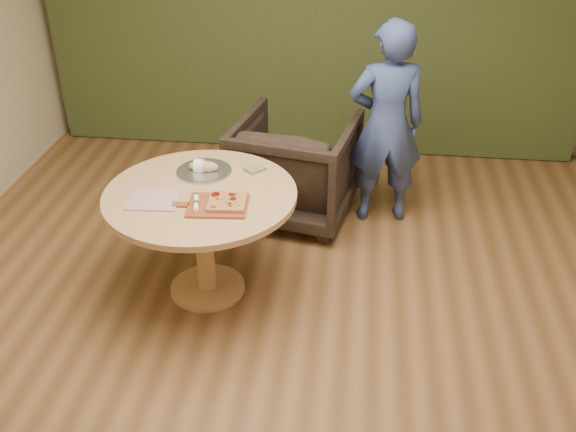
{
  "coord_description": "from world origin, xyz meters",
  "views": [
    {
      "loc": [
        0.45,
        -2.74,
        2.68
      ],
      "look_at": [
        0.09,
        0.25,
        0.83
      ],
      "focal_mm": 40.0,
      "sensor_mm": 36.0,
      "label": 1
    }
  ],
  "objects_px": {
    "cutlery_roll": "(196,203)",
    "bread_roll": "(202,166)",
    "serving_tray": "(204,171)",
    "armchair": "(295,163)",
    "flatbread_pizza": "(227,202)",
    "pedestal_table": "(202,212)",
    "person_standing": "(386,125)",
    "pizza_paddle": "(216,205)"
  },
  "relations": [
    {
      "from": "pedestal_table",
      "to": "serving_tray",
      "type": "xyz_separation_m",
      "value": [
        -0.03,
        0.26,
        0.15
      ]
    },
    {
      "from": "flatbread_pizza",
      "to": "armchair",
      "type": "height_order",
      "value": "armchair"
    },
    {
      "from": "armchair",
      "to": "serving_tray",
      "type": "bearing_deg",
      "value": 69.1
    },
    {
      "from": "pedestal_table",
      "to": "armchair",
      "type": "distance_m",
      "value": 1.18
    },
    {
      "from": "serving_tray",
      "to": "armchair",
      "type": "xyz_separation_m",
      "value": [
        0.51,
        0.81,
        -0.31
      ]
    },
    {
      "from": "pedestal_table",
      "to": "pizza_paddle",
      "type": "bearing_deg",
      "value": -49.37
    },
    {
      "from": "armchair",
      "to": "person_standing",
      "type": "distance_m",
      "value": 0.75
    },
    {
      "from": "pedestal_table",
      "to": "bread_roll",
      "type": "xyz_separation_m",
      "value": [
        -0.04,
        0.26,
        0.18
      ]
    },
    {
      "from": "pedestal_table",
      "to": "bread_roll",
      "type": "relative_size",
      "value": 6.16
    },
    {
      "from": "bread_roll",
      "to": "cutlery_roll",
      "type": "bearing_deg",
      "value": -81.4
    },
    {
      "from": "flatbread_pizza",
      "to": "cutlery_roll",
      "type": "distance_m",
      "value": 0.18
    },
    {
      "from": "cutlery_roll",
      "to": "bread_roll",
      "type": "bearing_deg",
      "value": 85.4
    },
    {
      "from": "pizza_paddle",
      "to": "person_standing",
      "type": "bearing_deg",
      "value": 46.5
    },
    {
      "from": "person_standing",
      "to": "bread_roll",
      "type": "bearing_deg",
      "value": 25.14
    },
    {
      "from": "bread_roll",
      "to": "pizza_paddle",
      "type": "bearing_deg",
      "value": -66.76
    },
    {
      "from": "flatbread_pizza",
      "to": "serving_tray",
      "type": "relative_size",
      "value": 0.67
    },
    {
      "from": "pizza_paddle",
      "to": "flatbread_pizza",
      "type": "bearing_deg",
      "value": 8.87
    },
    {
      "from": "cutlery_roll",
      "to": "serving_tray",
      "type": "bearing_deg",
      "value": 84.28
    },
    {
      "from": "serving_tray",
      "to": "bread_roll",
      "type": "bearing_deg",
      "value": 180.0
    },
    {
      "from": "flatbread_pizza",
      "to": "bread_roll",
      "type": "bearing_deg",
      "value": 121.16
    },
    {
      "from": "pedestal_table",
      "to": "cutlery_roll",
      "type": "xyz_separation_m",
      "value": [
        0.02,
        -0.19,
        0.17
      ]
    },
    {
      "from": "serving_tray",
      "to": "armchair",
      "type": "height_order",
      "value": "armchair"
    },
    {
      "from": "bread_roll",
      "to": "armchair",
      "type": "xyz_separation_m",
      "value": [
        0.52,
        0.81,
        -0.35
      ]
    },
    {
      "from": "pizza_paddle",
      "to": "serving_tray",
      "type": "height_order",
      "value": "serving_tray"
    },
    {
      "from": "person_standing",
      "to": "flatbread_pizza",
      "type": "bearing_deg",
      "value": 42.6
    },
    {
      "from": "armchair",
      "to": "person_standing",
      "type": "relative_size",
      "value": 0.57
    },
    {
      "from": "armchair",
      "to": "person_standing",
      "type": "xyz_separation_m",
      "value": [
        0.67,
        0.03,
        0.34
      ]
    },
    {
      "from": "flatbread_pizza",
      "to": "cutlery_roll",
      "type": "height_order",
      "value": "flatbread_pizza"
    },
    {
      "from": "pedestal_table",
      "to": "serving_tray",
      "type": "relative_size",
      "value": 3.35
    },
    {
      "from": "pizza_paddle",
      "to": "cutlery_roll",
      "type": "height_order",
      "value": "cutlery_roll"
    },
    {
      "from": "pizza_paddle",
      "to": "bread_roll",
      "type": "height_order",
      "value": "bread_roll"
    },
    {
      "from": "person_standing",
      "to": "pedestal_table",
      "type": "bearing_deg",
      "value": 33.7
    },
    {
      "from": "cutlery_roll",
      "to": "serving_tray",
      "type": "xyz_separation_m",
      "value": [
        -0.06,
        0.44,
        -0.02
      ]
    },
    {
      "from": "pedestal_table",
      "to": "armchair",
      "type": "relative_size",
      "value": 1.34
    },
    {
      "from": "serving_tray",
      "to": "bread_roll",
      "type": "xyz_separation_m",
      "value": [
        -0.01,
        0.0,
        0.04
      ]
    },
    {
      "from": "pedestal_table",
      "to": "cutlery_roll",
      "type": "height_order",
      "value": "cutlery_roll"
    },
    {
      "from": "serving_tray",
      "to": "cutlery_roll",
      "type": "bearing_deg",
      "value": -82.52
    },
    {
      "from": "pizza_paddle",
      "to": "armchair",
      "type": "height_order",
      "value": "armchair"
    },
    {
      "from": "cutlery_roll",
      "to": "flatbread_pizza",
      "type": "bearing_deg",
      "value": 1.17
    },
    {
      "from": "bread_roll",
      "to": "serving_tray",
      "type": "bearing_deg",
      "value": -0.0
    },
    {
      "from": "bread_roll",
      "to": "armchair",
      "type": "relative_size",
      "value": 0.22
    },
    {
      "from": "pizza_paddle",
      "to": "cutlery_roll",
      "type": "xyz_separation_m",
      "value": [
        -0.11,
        -0.03,
        0.02
      ]
    }
  ]
}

